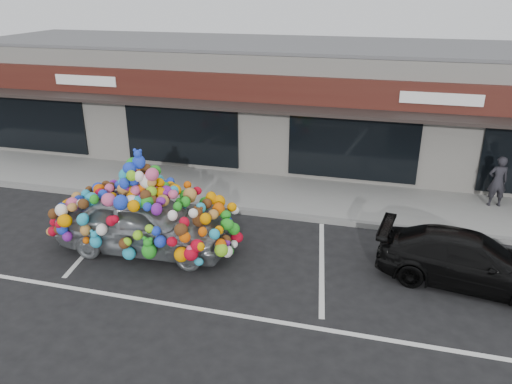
# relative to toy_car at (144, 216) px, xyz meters

# --- Properties ---
(ground) EXTENTS (90.00, 90.00, 0.00)m
(ground) POSITION_rel_toy_car_xyz_m (1.66, 0.19, -0.92)
(ground) COLOR black
(ground) RESTS_ON ground
(shop_building) EXTENTS (24.00, 7.20, 4.31)m
(shop_building) POSITION_rel_toy_car_xyz_m (1.66, 8.63, 1.24)
(shop_building) COLOR silver
(shop_building) RESTS_ON ground
(sidewalk) EXTENTS (26.00, 3.00, 0.15)m
(sidewalk) POSITION_rel_toy_car_xyz_m (1.66, 4.19, -0.85)
(sidewalk) COLOR gray
(sidewalk) RESTS_ON ground
(kerb) EXTENTS (26.00, 0.18, 0.16)m
(kerb) POSITION_rel_toy_car_xyz_m (1.66, 2.69, -0.85)
(kerb) COLOR slate
(kerb) RESTS_ON ground
(parking_stripe_left) EXTENTS (0.73, 4.37, 0.01)m
(parking_stripe_left) POSITION_rel_toy_car_xyz_m (-1.54, 0.39, -0.92)
(parking_stripe_left) COLOR silver
(parking_stripe_left) RESTS_ON ground
(parking_stripe_mid) EXTENTS (0.73, 4.37, 0.01)m
(parking_stripe_mid) POSITION_rel_toy_car_xyz_m (4.46, 0.39, -0.92)
(parking_stripe_mid) COLOR silver
(parking_stripe_mid) RESTS_ON ground
(lane_line) EXTENTS (14.00, 0.12, 0.01)m
(lane_line) POSITION_rel_toy_car_xyz_m (3.66, -2.11, -0.92)
(lane_line) COLOR silver
(lane_line) RESTS_ON ground
(toy_car) EXTENTS (3.17, 4.74, 2.73)m
(toy_car) POSITION_rel_toy_car_xyz_m (0.00, 0.00, 0.00)
(toy_car) COLOR #B0B7BB
(toy_car) RESTS_ON ground
(black_sedan) EXTENTS (2.17, 4.20, 1.17)m
(black_sedan) POSITION_rel_toy_car_xyz_m (7.74, 0.43, -0.34)
(black_sedan) COLOR black
(black_sedan) RESTS_ON ground
(pedestrian_a) EXTENTS (0.63, 0.47, 1.55)m
(pedestrian_a) POSITION_rel_toy_car_xyz_m (9.00, 4.87, 0.00)
(pedestrian_a) COLOR black
(pedestrian_a) RESTS_ON sidewalk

